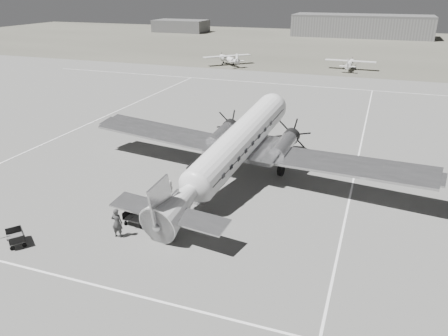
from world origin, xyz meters
TOP-DOWN VIEW (x-y plane):
  - ground at (0.00, 0.00)m, footprint 260.00×260.00m
  - taxi_line_near at (0.00, -14.00)m, footprint 60.00×0.15m
  - taxi_line_right at (12.00, 0.00)m, footprint 0.15×80.00m
  - taxi_line_left at (-18.00, 10.00)m, footprint 0.15×60.00m
  - taxi_line_horizon at (0.00, 40.00)m, footprint 90.00×0.15m
  - grass_infield at (0.00, 95.00)m, footprint 260.00×90.00m
  - hangar_main at (5.00, 120.00)m, footprint 42.00×14.00m
  - shed_secondary at (-55.00, 115.00)m, footprint 18.00×10.00m
  - dc3_airliner at (2.98, 0.51)m, footprint 32.47×24.75m
  - light_plane_left at (-16.32, 54.60)m, footprint 13.01×13.00m
  - light_plane_right at (7.09, 57.21)m, footprint 9.78×8.06m
  - baggage_cart_near at (-1.00, -7.63)m, footprint 1.63×1.19m
  - baggage_cart_far at (-6.62, -12.25)m, footprint 1.87×1.79m
  - ground_crew at (-1.25, -9.38)m, footprint 0.78×0.56m
  - ramp_agent at (-0.78, -6.17)m, footprint 0.86×0.94m
  - passenger at (-0.44, -3.78)m, footprint 0.68×0.89m

SIDE VIEW (x-z plane):
  - ground at x=0.00m, z-range 0.00..0.00m
  - grass_infield at x=0.00m, z-range 0.00..0.01m
  - taxi_line_near at x=0.00m, z-range 0.00..0.01m
  - taxi_line_right at x=12.00m, z-range 0.00..0.01m
  - taxi_line_left at x=-18.00m, z-range 0.00..0.01m
  - taxi_line_horizon at x=0.00m, z-range 0.00..0.01m
  - baggage_cart_far at x=-6.62m, z-range 0.00..0.87m
  - baggage_cart_near at x=-1.00m, z-range 0.00..0.89m
  - ramp_agent at x=-0.78m, z-range 0.00..1.56m
  - passenger at x=-0.44m, z-range 0.00..1.65m
  - light_plane_right at x=7.09m, z-range 0.00..1.97m
  - ground_crew at x=-1.25m, z-range 0.00..1.97m
  - light_plane_left at x=-16.32m, z-range 0.00..2.11m
  - shed_secondary at x=-55.00m, z-range 0.00..4.00m
  - dc3_airliner at x=2.98m, z-range 0.00..5.68m
  - hangar_main at x=5.00m, z-range 0.00..6.60m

